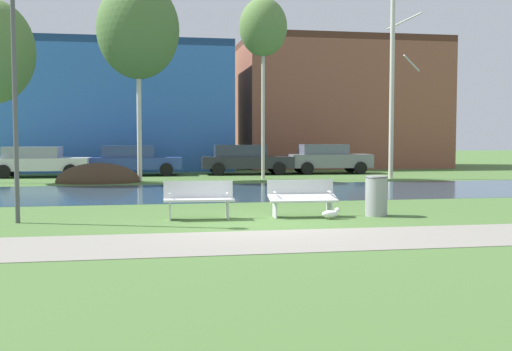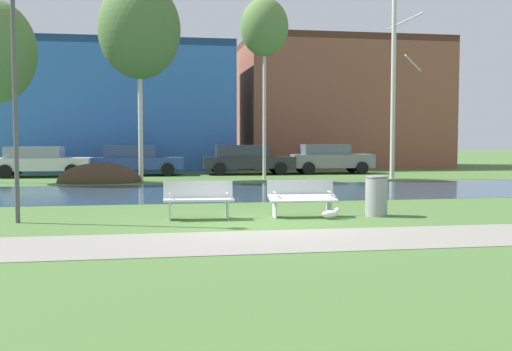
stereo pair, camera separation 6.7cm
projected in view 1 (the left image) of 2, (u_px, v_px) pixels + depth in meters
ground_plane at (212, 187)px, 22.90m from camera, size 120.00×120.00×0.00m
paved_path_strip at (281, 241)px, 11.00m from camera, size 60.00×2.42×0.01m
river_band at (218, 192)px, 20.96m from camera, size 80.00×7.15×0.01m
soil_mound at (98, 182)px, 25.47m from camera, size 3.48×2.59×1.63m
bench_left at (199, 199)px, 13.92m from camera, size 1.62×0.61×0.87m
bench_right at (302, 197)px, 14.35m from camera, size 1.62×0.61×0.87m
trash_bin at (376, 195)px, 14.50m from camera, size 0.55×0.55×0.96m
seagull at (331, 214)px, 13.92m from camera, size 0.46×0.17×0.27m
streetlamp at (14, 61)px, 13.11m from camera, size 0.32×0.32×5.24m
birch_left at (138, 30)px, 25.75m from camera, size 3.48×3.48×8.53m
birch_center_left at (263, 28)px, 27.14m from camera, size 2.15×2.15×8.72m
birch_center at (393, 75)px, 27.52m from camera, size 1.43×2.62×9.21m
parked_van_nearest_white at (39, 161)px, 28.84m from camera, size 4.55×2.13×1.44m
parked_sedan_second_blue at (134, 160)px, 30.10m from camera, size 4.51×2.15×1.49m
parked_hatch_third_dark at (245, 159)px, 30.97m from camera, size 4.67×2.06×1.51m
parked_wagon_fourth_grey at (328, 158)px, 31.72m from camera, size 4.28×2.08×1.53m
building_blue_store at (88, 108)px, 35.29m from camera, size 16.23×7.10×7.24m
building_brick_low at (339, 104)px, 39.03m from camera, size 12.54×6.94×8.02m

